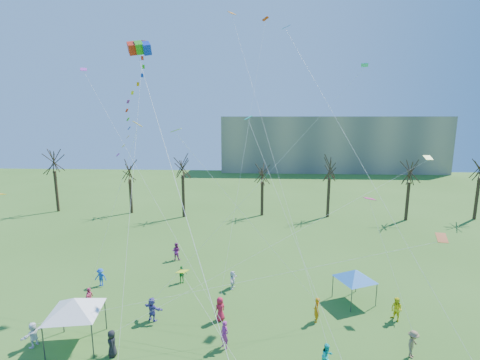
# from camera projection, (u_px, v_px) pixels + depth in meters

# --- Properties ---
(distant_building) EXTENTS (60.00, 14.00, 15.00)m
(distant_building) POSITION_uv_depth(u_px,v_px,m) (330.00, 144.00, 93.80)
(distant_building) COLOR gray
(distant_building) RESTS_ON ground
(bare_tree_row) EXTENTS (68.46, 7.47, 10.01)m
(bare_tree_row) POSITION_uv_depth(u_px,v_px,m) (253.00, 172.00, 49.09)
(bare_tree_row) COLOR black
(bare_tree_row) RESTS_ON ground
(big_box_kite) EXTENTS (5.24, 7.94, 23.26)m
(big_box_kite) POSITION_uv_depth(u_px,v_px,m) (135.00, 109.00, 22.34)
(big_box_kite) COLOR red
(big_box_kite) RESTS_ON ground
(canopy_tent_white) EXTENTS (4.26, 4.26, 3.24)m
(canopy_tent_white) POSITION_uv_depth(u_px,v_px,m) (74.00, 305.00, 21.15)
(canopy_tent_white) COLOR #3F3F44
(canopy_tent_white) RESTS_ON ground
(canopy_tent_blue) EXTENTS (3.31, 3.31, 2.70)m
(canopy_tent_blue) POSITION_uv_depth(u_px,v_px,m) (355.00, 275.00, 26.30)
(canopy_tent_blue) COLOR #3F3F44
(canopy_tent_blue) RESTS_ON ground
(festival_crowd) EXTENTS (27.04, 19.76, 1.83)m
(festival_crowd) POSITION_uv_depth(u_px,v_px,m) (223.00, 323.00, 22.48)
(festival_crowd) COLOR red
(festival_crowd) RESTS_ON ground
(small_kites_aloft) EXTENTS (31.76, 17.98, 34.57)m
(small_kites_aloft) POSITION_uv_depth(u_px,v_px,m) (240.00, 128.00, 24.67)
(small_kites_aloft) COLOR #DB9C0B
(small_kites_aloft) RESTS_ON ground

